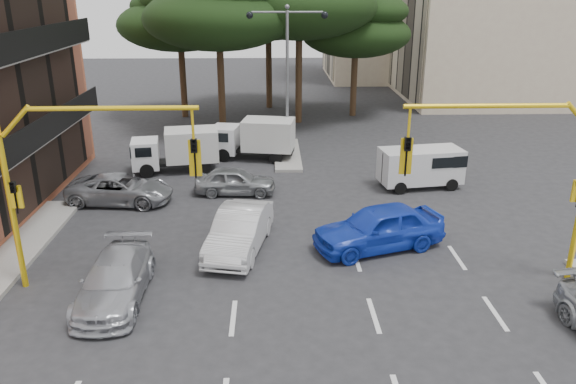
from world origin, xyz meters
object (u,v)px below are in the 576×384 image
(car_white_hatch, at_px, (240,230))
(box_truck_a, at_px, (176,151))
(car_silver_cross_b, at_px, (235,181))
(street_lamp_center, at_px, (287,55))
(box_truck_b, at_px, (254,139))
(car_silver_wagon, at_px, (115,280))
(signal_mast_right, at_px, (530,163))
(van_white, at_px, (420,168))
(car_silver_cross_a, at_px, (120,189))
(car_blue_compact, at_px, (379,227))
(signal_mast_left, at_px, (67,167))

(car_white_hatch, relative_size, box_truck_a, 1.05)
(car_silver_cross_b, xyz_separation_m, box_truck_a, (-3.12, 3.40, 0.44))
(street_lamp_center, distance_m, box_truck_b, 4.73)
(car_white_hatch, height_order, car_silver_cross_b, car_white_hatch)
(street_lamp_center, height_order, car_silver_wagon, street_lamp_center)
(signal_mast_right, height_order, van_white, signal_mast_right)
(street_lamp_center, xyz_separation_m, car_silver_cross_a, (-7.37, -6.88, -4.81))
(box_truck_a, bearing_deg, signal_mast_right, -142.01)
(car_blue_compact, distance_m, box_truck_a, 12.48)
(signal_mast_left, distance_m, van_white, 15.79)
(signal_mast_left, xyz_separation_m, car_white_hatch, (4.78, 2.38, -3.14))
(signal_mast_left, distance_m, street_lamp_center, 15.65)
(car_white_hatch, xyz_separation_m, van_white, (8.01, 6.39, 0.18))
(signal_mast_left, bearing_deg, car_white_hatch, 26.46)
(car_blue_compact, xyz_separation_m, van_white, (3.10, 6.41, 0.13))
(car_silver_cross_a, relative_size, box_truck_a, 1.03)
(van_white, bearing_deg, car_blue_compact, -34.45)
(van_white, relative_size, box_truck_a, 0.86)
(box_truck_b, bearing_deg, box_truck_a, 127.66)
(signal_mast_right, height_order, box_truck_a, signal_mast_right)
(signal_mast_left, bearing_deg, car_blue_compact, 13.68)
(car_silver_cross_b, bearing_deg, car_silver_cross_a, 104.12)
(signal_mast_right, relative_size, car_white_hatch, 1.34)
(signal_mast_right, distance_m, car_blue_compact, 5.52)
(signal_mast_right, relative_size, signal_mast_left, 1.00)
(car_silver_cross_a, bearing_deg, car_silver_wagon, -161.30)
(van_white, height_order, box_truck_b, box_truck_b)
(car_white_hatch, relative_size, car_blue_compact, 0.96)
(van_white, bearing_deg, car_silver_cross_b, -93.97)
(box_truck_b, bearing_deg, street_lamp_center, -64.84)
(street_lamp_center, bearing_deg, car_silver_cross_b, -112.93)
(car_white_hatch, distance_m, car_silver_wagon, 4.78)
(car_blue_compact, relative_size, box_truck_b, 1.06)
(car_blue_compact, bearing_deg, van_white, 135.73)
(car_blue_compact, xyz_separation_m, car_silver_cross_a, (-10.26, 4.77, -0.18))
(signal_mast_right, xyz_separation_m, van_white, (-0.81, 8.77, -2.96))
(car_white_hatch, bearing_deg, signal_mast_right, -3.71)
(van_white, relative_size, box_truck_b, 0.84)
(box_truck_b, bearing_deg, car_white_hatch, -171.41)
(car_silver_cross_a, bearing_deg, box_truck_a, -15.97)
(car_silver_wagon, distance_m, car_silver_cross_b, 9.43)
(car_silver_wagon, distance_m, box_truck_b, 14.84)
(car_white_hatch, relative_size, box_truck_b, 1.02)
(car_silver_wagon, bearing_deg, van_white, 39.08)
(car_silver_wagon, relative_size, van_white, 1.20)
(car_silver_cross_b, relative_size, van_white, 0.97)
(signal_mast_right, xyz_separation_m, box_truck_a, (-12.44, 11.48, -2.83))
(street_lamp_center, xyz_separation_m, car_blue_compact, (2.89, -11.65, -4.63))
(car_silver_cross_b, bearing_deg, van_white, -82.28)
(car_white_hatch, bearing_deg, car_silver_cross_b, 106.29)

